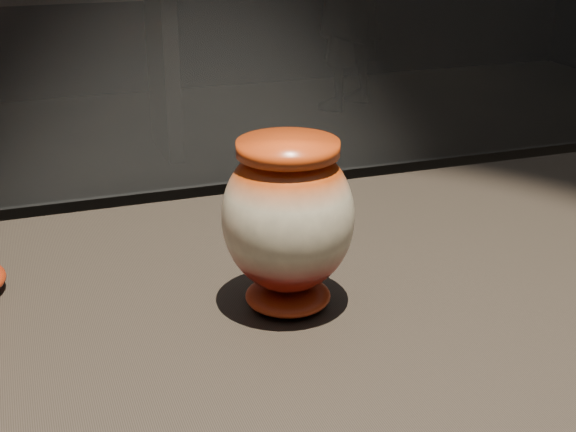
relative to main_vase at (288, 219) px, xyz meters
The scene contains 1 object.
main_vase is the anchor object (origin of this frame).
Camera 1 is at (-0.39, -0.71, 1.32)m, focal length 50.00 mm.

